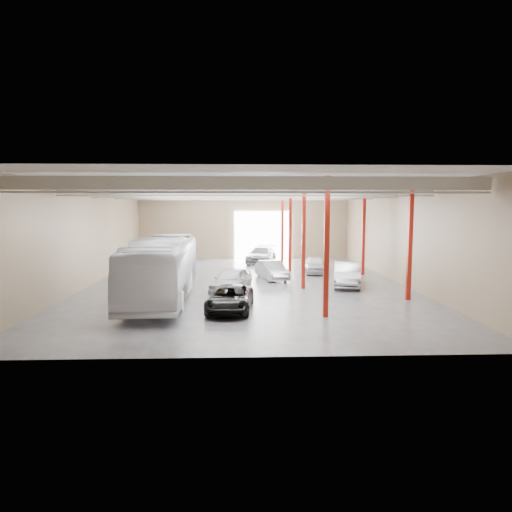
{
  "coord_description": "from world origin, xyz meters",
  "views": [
    {
      "loc": [
        -0.52,
        -32.28,
        5.54
      ],
      "look_at": [
        0.62,
        -1.84,
        2.2
      ],
      "focal_mm": 32.0,
      "sensor_mm": 36.0,
      "label": 1
    }
  ],
  "objects": [
    {
      "name": "car_right_far",
      "position": [
        5.81,
        5.0,
        0.7
      ],
      "size": [
        2.08,
        4.25,
        1.4
      ],
      "primitive_type": "imported",
      "rotation": [
        0.0,
        0.0,
        -0.11
      ],
      "color": "silver",
      "rests_on": "ground"
    },
    {
      "name": "car_row_b",
      "position": [
        1.95,
        1.86,
        0.7
      ],
      "size": [
        2.49,
        4.49,
        1.4
      ],
      "primitive_type": "imported",
      "rotation": [
        0.0,
        0.0,
        0.25
      ],
      "color": "#A0A1A5",
      "rests_on": "ground"
    },
    {
      "name": "car_row_c",
      "position": [
        1.66,
        12.0,
        0.79
      ],
      "size": [
        3.57,
        5.85,
        1.58
      ],
      "primitive_type": "imported",
      "rotation": [
        0.0,
        0.0,
        -0.27
      ],
      "color": "slate",
      "rests_on": "ground"
    },
    {
      "name": "car_row_a",
      "position": [
        -1.02,
        -3.34,
        0.81
      ],
      "size": [
        3.1,
        5.09,
        1.62
      ],
      "primitive_type": "imported",
      "rotation": [
        0.0,
        0.0,
        -0.27
      ],
      "color": "silver",
      "rests_on": "ground"
    },
    {
      "name": "black_sedan",
      "position": [
        -1.0,
        -8.54,
        0.67
      ],
      "size": [
        2.71,
        5.02,
        1.34
      ],
      "primitive_type": "imported",
      "rotation": [
        0.0,
        0.0,
        -0.1
      ],
      "color": "black",
      "rests_on": "ground"
    },
    {
      "name": "car_right_near",
      "position": [
        6.99,
        -1.22,
        0.83
      ],
      "size": [
        2.85,
        5.28,
        1.65
      ],
      "primitive_type": "imported",
      "rotation": [
        0.0,
        0.0,
        -0.23
      ],
      "color": "#A7A7AC",
      "rests_on": "ground"
    },
    {
      "name": "depot_shell",
      "position": [
        0.13,
        0.48,
        4.98
      ],
      "size": [
        22.12,
        32.12,
        7.06
      ],
      "color": "#444448",
      "rests_on": "ground"
    },
    {
      "name": "coach_bus",
      "position": [
        -5.11,
        -5.08,
        1.84
      ],
      "size": [
        3.44,
        13.31,
        3.69
      ],
      "primitive_type": "imported",
      "rotation": [
        0.0,
        0.0,
        0.03
      ],
      "color": "silver",
      "rests_on": "ground"
    }
  ]
}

